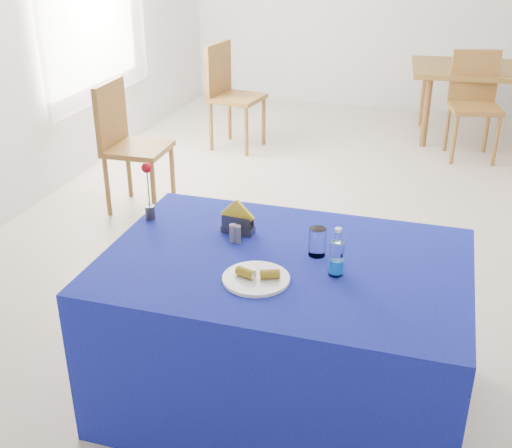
% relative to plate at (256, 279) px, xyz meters
% --- Properties ---
extents(floor, '(7.00, 7.00, 0.00)m').
position_rel_plate_xyz_m(floor, '(0.05, 2.19, -0.77)').
color(floor, beige).
rests_on(floor, ground).
extents(plate, '(0.28, 0.28, 0.01)m').
position_rel_plate_xyz_m(plate, '(0.00, 0.00, 0.00)').
color(plate, white).
rests_on(plate, blue_table).
extents(drinking_glass, '(0.08, 0.08, 0.13)m').
position_rel_plate_xyz_m(drinking_glass, '(0.20, 0.29, 0.06)').
color(drinking_glass, white).
rests_on(drinking_glass, blue_table).
extents(salt_shaker, '(0.03, 0.03, 0.08)m').
position_rel_plate_xyz_m(salt_shaker, '(-0.20, 0.31, 0.04)').
color(salt_shaker, slate).
rests_on(salt_shaker, blue_table).
extents(pepper_shaker, '(0.03, 0.03, 0.08)m').
position_rel_plate_xyz_m(pepper_shaker, '(-0.18, 0.30, 0.04)').
color(pepper_shaker, '#5C5C61').
rests_on(pepper_shaker, blue_table).
extents(blue_table, '(1.60, 1.10, 0.76)m').
position_rel_plate_xyz_m(blue_table, '(0.07, 0.21, -0.39)').
color(blue_table, navy).
rests_on(blue_table, floor).
extents(water_bottle, '(0.06, 0.06, 0.21)m').
position_rel_plate_xyz_m(water_bottle, '(0.31, 0.15, 0.06)').
color(water_bottle, silver).
rests_on(water_bottle, blue_table).
extents(napkin_holder, '(0.16, 0.07, 0.17)m').
position_rel_plate_xyz_m(napkin_holder, '(-0.21, 0.40, 0.04)').
color(napkin_holder, '#36353A').
rests_on(napkin_holder, blue_table).
extents(rose_vase, '(0.05, 0.05, 0.30)m').
position_rel_plate_xyz_m(rose_vase, '(-0.68, 0.42, 0.14)').
color(rose_vase, '#27272C').
rests_on(rose_vase, blue_table).
extents(oak_table, '(1.61, 1.12, 0.76)m').
position_rel_plate_xyz_m(oak_table, '(1.06, 4.71, -0.09)').
color(oak_table, brown).
rests_on(oak_table, floor).
extents(chair_bg_left, '(0.53, 0.53, 1.00)m').
position_rel_plate_xyz_m(chair_bg_left, '(0.92, 4.16, -0.19)').
color(chair_bg_left, brown).
rests_on(chair_bg_left, floor).
extents(chair_win_a, '(0.46, 0.46, 1.01)m').
position_rel_plate_xyz_m(chair_win_a, '(-1.67, 2.07, -0.19)').
color(chair_win_a, brown).
rests_on(chair_win_a, floor).
extents(chair_win_b, '(0.53, 0.53, 1.03)m').
position_rel_plate_xyz_m(chair_win_b, '(-1.40, 3.75, -0.18)').
color(chair_win_b, brown).
rests_on(chair_win_b, floor).
extents(banana_pieces, '(0.19, 0.08, 0.04)m').
position_rel_plate_xyz_m(banana_pieces, '(0.01, -0.00, 0.03)').
color(banana_pieces, gold).
rests_on(banana_pieces, plate).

